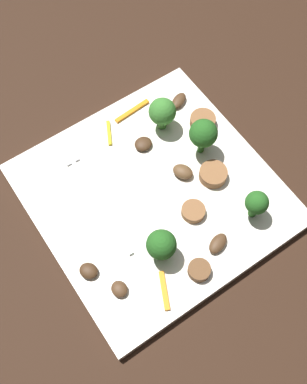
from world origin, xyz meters
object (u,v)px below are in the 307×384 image
Objects in this scene: broccoli_floret_1 at (161,245)px; plate at (153,194)px; sausage_slice_0 at (193,211)px; sausage_slice_2 at (203,121)px; fork at (89,187)px; broccoli_floret_3 at (257,203)px; mushroom_4 at (218,243)px; pepper_strip_0 at (112,131)px; broccoli_floret_0 at (203,134)px; mushroom_2 at (89,271)px; pepper_strip_1 at (164,290)px; mushroom_1 at (179,101)px; sausage_slice_1 at (199,270)px; sausage_slice_3 at (213,174)px; mushroom_5 at (184,173)px; mushroom_3 at (119,289)px; broccoli_floret_2 at (162,112)px; pepper_strip_3 at (132,111)px; mushroom_0 at (143,144)px.

plate is at bearing -28.19° from broccoli_floret_1.
sausage_slice_2 reaches higher than sausage_slice_0.
fork is 0.21m from broccoli_floret_3.
pepper_strip_0 is (0.20, 0.02, -0.00)m from mushroom_4.
broccoli_floret_0 is at bearing -79.63° from plate.
broccoli_floret_1 is 2.18× the size of mushroom_2.
pepper_strip_1 is at bearing -138.54° from mushroom_2.
pepper_strip_1 is (-0.20, 0.17, -0.00)m from mushroom_1.
sausage_slice_0 is 1.11× the size of sausage_slice_1.
sausage_slice_3 reaches higher than plate.
pepper_strip_0 is at bearing 20.82° from mushroom_5.
mushroom_3 is 0.05m from pepper_strip_1.
fork is 0.17m from sausage_slice_1.
pepper_strip_1 is at bearing 145.81° from broccoli_floret_2.
broccoli_floret_0 is 2.02× the size of mushroom_4.
pepper_strip_3 is at bearing 21.71° from broccoli_floret_0.
plate is 10.08× the size of mushroom_1.
broccoli_floret_0 is at bearing -37.61° from sausage_slice_1.
mushroom_1 is at bearing -96.32° from pepper_strip_0.
mushroom_1 reaches higher than pepper_strip_3.
broccoli_floret_0 is at bearing -54.77° from broccoli_floret_1.
mushroom_0 is at bearing -25.90° from broccoli_floret_1.
sausage_slice_2 is 1.19× the size of mushroom_4.
sausage_slice_2 reaches higher than fork.
broccoli_floret_0 is at bearing -49.25° from pepper_strip_1.
broccoli_floret_3 is 2.06× the size of mushroom_2.
broccoli_floret_3 is at bearing -158.26° from pepper_strip_0.
mushroom_1 is (0.02, -0.04, -0.03)m from broccoli_floret_2.
sausage_slice_2 is 0.08m from sausage_slice_3.
sausage_slice_3 reaches higher than mushroom_0.
sausage_slice_0 is 0.86× the size of sausage_slice_2.
pepper_strip_3 is at bearing -23.80° from broccoli_floret_1.
mushroom_3 is at bearing 118.12° from mushroom_5.
pepper_strip_0 is (0.11, 0.04, -0.00)m from mushroom_5.
broccoli_floret_0 is 0.11m from pepper_strip_3.
broccoli_floret_1 is 0.22m from mushroom_1.
fork is at bearing 121.33° from pepper_strip_3.
pepper_strip_3 is (0.12, -0.04, 0.01)m from plate.
broccoli_floret_2 is 2.17× the size of mushroom_0.
mushroom_5 is at bearing -114.08° from fork.
mushroom_2 is (-0.02, 0.19, -0.00)m from sausage_slice_3.
mushroom_2 is at bearing 151.51° from fork.
mushroom_0 is 0.19m from mushroom_3.
fork is at bearing -30.76° from mushroom_2.
plate is 8.40× the size of sausage_slice_2.
broccoli_floret_0 is 1.15× the size of broccoli_floret_2.
mushroom_0 is at bearing 107.25° from broccoli_floret_2.
sausage_slice_2 is at bearing -51.63° from broccoli_floret_1.
broccoli_floret_1 is at bearing -109.35° from mushroom_2.
sausage_slice_1 is 1.29× the size of mushroom_3.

